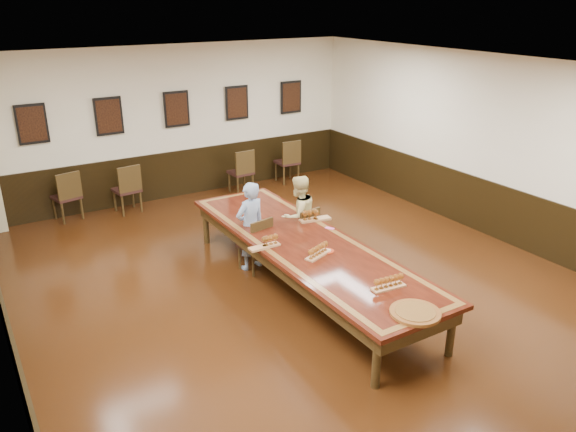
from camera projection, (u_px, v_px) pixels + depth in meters
floor at (305, 289)px, 8.43m from camera, size 8.00×10.00×0.02m
ceiling at (308, 69)px, 7.25m from camera, size 8.00×10.00×0.02m
wall_back at (176, 123)px, 11.82m from camera, size 8.00×0.02×3.20m
wall_right at (499, 149)px, 9.79m from camera, size 0.02×10.00×3.20m
chair_man at (255, 244)px, 8.85m from camera, size 0.50×0.53×0.91m
chair_woman at (302, 232)px, 9.32m from camera, size 0.48×0.51×0.89m
spare_chair_a at (66, 195)px, 10.86m from camera, size 0.57×0.60×0.99m
spare_chair_b at (126, 188)px, 11.23m from camera, size 0.53×0.57×1.01m
spare_chair_c at (241, 171)px, 12.37m from camera, size 0.49×0.53×0.99m
spare_chair_d at (287, 161)px, 13.08m from camera, size 0.49×0.53×1.02m
person_man at (250, 226)px, 8.82m from camera, size 0.58×0.44×1.44m
person_woman at (299, 216)px, 9.30m from camera, size 0.77×0.64×1.38m
pink_phone at (330, 228)px, 8.64m from camera, size 0.13×0.15×0.01m
wainscoting at (306, 258)px, 8.25m from camera, size 8.00×10.00×1.00m
conference_table at (306, 251)px, 8.21m from camera, size 1.40×5.00×0.76m
posters at (177, 109)px, 11.65m from camera, size 6.14×0.04×0.74m
flight_a at (267, 242)px, 7.98m from camera, size 0.47×0.14×0.17m
flight_b at (313, 216)px, 8.92m from camera, size 0.53×0.24×0.19m
flight_c at (318, 251)px, 7.70m from camera, size 0.46×0.29×0.17m
flight_d at (389, 283)px, 6.85m from camera, size 0.46×0.18×0.17m
red_plate_grp at (327, 251)px, 7.86m from camera, size 0.19×0.19×0.03m
carved_platter at (415, 313)px, 6.32m from camera, size 0.67×0.67×0.05m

